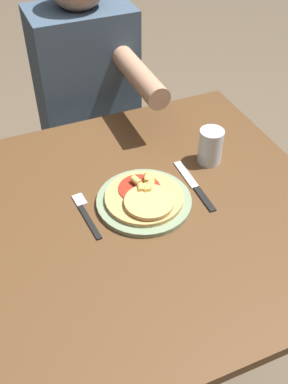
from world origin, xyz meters
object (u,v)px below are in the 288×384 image
(dining_table, at_px, (143,240))
(pizza, at_px, (145,197))
(plate, at_px, (144,201))
(fork, at_px, (85,213))
(drinking_glass, at_px, (210,146))
(knife, at_px, (195,186))
(person_diner, at_px, (88,96))

(dining_table, xyz_separation_m, pizza, (0.01, 0.02, 0.14))
(dining_table, distance_m, plate, 0.12)
(fork, distance_m, drinking_glass, 0.41)
(plate, relative_size, knife, 1.14)
(pizza, distance_m, person_diner, 0.63)
(person_diner, bearing_deg, drinking_glass, -69.12)
(plate, height_order, fork, plate)
(fork, height_order, drinking_glass, drinking_glass)
(knife, bearing_deg, dining_table, -169.49)
(fork, xyz_separation_m, knife, (0.31, -0.02, 0.00))
(pizza, bearing_deg, dining_table, -122.16)
(fork, relative_size, person_diner, 0.15)
(person_diner, bearing_deg, pizza, -93.68)
(dining_table, relative_size, pizza, 4.76)
(plate, bearing_deg, knife, 2.23)
(knife, bearing_deg, fork, 176.74)
(knife, xyz_separation_m, person_diner, (-0.11, 0.62, -0.03))
(knife, bearing_deg, person_diner, 100.27)
(fork, bearing_deg, plate, -8.70)
(dining_table, xyz_separation_m, person_diner, (0.05, 0.65, 0.09))
(pizza, bearing_deg, plate, 118.10)
(dining_table, distance_m, fork, 0.19)
(plate, relative_size, person_diner, 0.21)
(fork, relative_size, knife, 0.80)
(dining_table, height_order, person_diner, person_diner)
(plate, bearing_deg, drinking_glass, 20.67)
(drinking_glass, bearing_deg, plate, -159.33)
(dining_table, xyz_separation_m, knife, (0.17, 0.03, 0.12))
(plate, distance_m, drinking_glass, 0.27)
(pizza, height_order, fork, pizza)
(plate, bearing_deg, fork, 171.30)
(plate, height_order, drinking_glass, drinking_glass)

